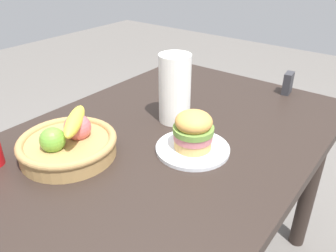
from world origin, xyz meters
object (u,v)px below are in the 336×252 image
(paper_towel_roll, at_px, (175,89))
(napkin_holder, at_px, (288,83))
(sandwich, at_px, (193,130))
(fruit_basket, at_px, (68,143))
(plate, at_px, (193,149))

(paper_towel_roll, relative_size, napkin_holder, 2.67)
(sandwich, bearing_deg, fruit_basket, 131.63)
(fruit_basket, relative_size, paper_towel_roll, 1.21)
(fruit_basket, distance_m, napkin_holder, 0.92)
(sandwich, distance_m, paper_towel_roll, 0.21)
(plate, height_order, napkin_holder, napkin_holder)
(plate, bearing_deg, sandwich, 0.00)
(sandwich, bearing_deg, napkin_holder, -6.13)
(sandwich, xyz_separation_m, paper_towel_roll, (0.13, 0.16, 0.05))
(sandwich, height_order, fruit_basket, fruit_basket)
(plate, xyz_separation_m, sandwich, (0.00, 0.00, 0.07))
(plate, relative_size, fruit_basket, 0.78)
(fruit_basket, bearing_deg, paper_towel_roll, -16.70)
(paper_towel_roll, distance_m, napkin_holder, 0.54)
(plate, bearing_deg, paper_towel_roll, 52.07)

